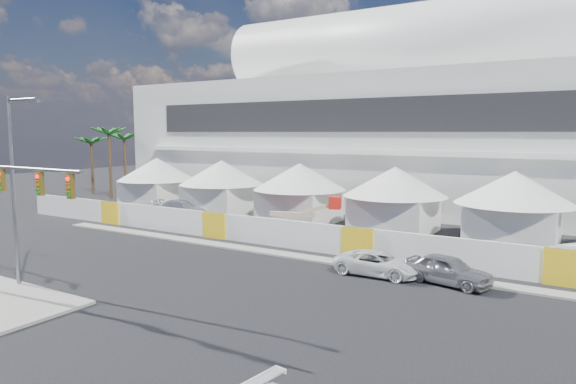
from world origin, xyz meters
The scene contains 10 objects.
ground centered at (0.00, 0.00, 0.00)m, with size 160.00×160.00×0.00m, color black.
stadium centered at (8.71, 41.50, 9.45)m, with size 80.00×24.80×21.98m.
tent_row centered at (0.50, 24.00, 3.15)m, with size 53.40×8.40×5.40m.
hoarding_fence centered at (6.00, 14.50, 1.00)m, with size 70.00×0.25×2.00m, color white.
palm_cluster centered at (-33.46, 29.50, 6.88)m, with size 10.60×10.60×8.55m.
sedan_silver centered at (12.53, 11.57, 0.80)m, with size 4.70×1.89×1.60m, color #9D9CA1.
pickup_curb centered at (8.64, 11.25, 0.69)m, with size 4.95×2.28×1.38m, color silver.
lot_car_c centered at (-15.09, 20.48, 0.82)m, with size 5.67×2.30×1.64m, color silver.
streetlight_median centered at (-6.60, -0.80, 5.82)m, with size 2.73×0.27×9.88m.
boom_lift centered at (-1.36, 17.28, 0.90)m, with size 6.83×2.36×3.36m.
Camera 1 is at (19.30, -15.94, 8.18)m, focal length 32.00 mm.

